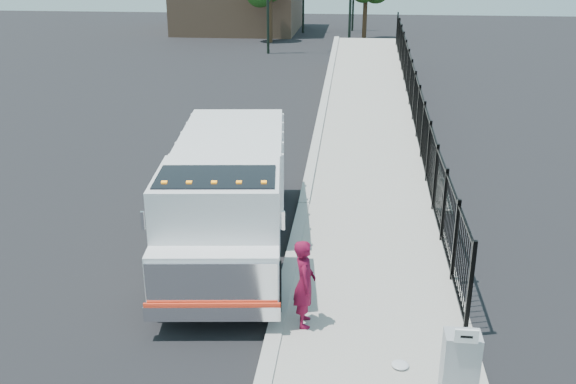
# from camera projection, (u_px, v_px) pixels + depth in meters

# --- Properties ---
(ground) EXTENTS (120.00, 120.00, 0.00)m
(ground) POSITION_uv_depth(u_px,v_px,m) (289.00, 275.00, 14.27)
(ground) COLOR black
(ground) RESTS_ON ground
(sidewalk) EXTENTS (3.55, 12.00, 0.12)m
(sidewalk) POSITION_uv_depth(u_px,v_px,m) (378.00, 328.00, 12.20)
(sidewalk) COLOR #9E998E
(sidewalk) RESTS_ON ground
(curb) EXTENTS (0.30, 12.00, 0.16)m
(curb) POSITION_uv_depth(u_px,v_px,m) (277.00, 321.00, 12.38)
(curb) COLOR #ADAAA3
(curb) RESTS_ON ground
(ramp) EXTENTS (3.95, 24.06, 3.19)m
(ramp) POSITION_uv_depth(u_px,v_px,m) (373.00, 109.00, 28.91)
(ramp) COLOR #9E998E
(ramp) RESTS_ON ground
(iron_fence) EXTENTS (0.10, 28.00, 1.80)m
(iron_fence) POSITION_uv_depth(u_px,v_px,m) (413.00, 112.00, 24.73)
(iron_fence) COLOR black
(iron_fence) RESTS_ON ground
(truck) EXTENTS (3.39, 8.16, 2.72)m
(truck) POSITION_uv_depth(u_px,v_px,m) (228.00, 191.00, 14.94)
(truck) COLOR black
(truck) RESTS_ON ground
(worker) EXTENTS (0.48, 0.67, 1.73)m
(worker) POSITION_uv_depth(u_px,v_px,m) (305.00, 283.00, 11.93)
(worker) COLOR maroon
(worker) RESTS_ON sidewalk
(utility_cabinet) EXTENTS (0.55, 0.40, 1.25)m
(utility_cabinet) POSITION_uv_depth(u_px,v_px,m) (460.00, 369.00, 9.90)
(utility_cabinet) COLOR gray
(utility_cabinet) RESTS_ON sidewalk
(arrow_sign) EXTENTS (0.35, 0.04, 0.22)m
(arrow_sign) POSITION_uv_depth(u_px,v_px,m) (466.00, 336.00, 9.43)
(arrow_sign) COLOR white
(arrow_sign) RESTS_ON utility_cabinet
(debris) EXTENTS (0.30, 0.30, 0.08)m
(debris) POSITION_uv_depth(u_px,v_px,m) (400.00, 365.00, 10.96)
(debris) COLOR silver
(debris) RESTS_ON sidewalk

